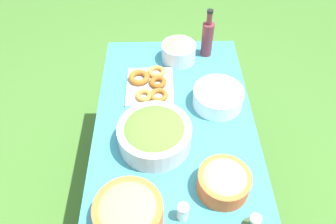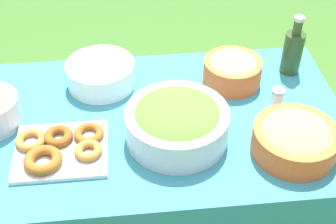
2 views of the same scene
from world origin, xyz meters
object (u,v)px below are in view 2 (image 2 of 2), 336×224
at_px(fruit_bowl, 295,138).
at_px(salad_bowl, 177,122).
at_px(donut_platter, 60,148).
at_px(pasta_bowl, 233,69).
at_px(olive_oil_bottle, 293,51).
at_px(plate_stack, 101,74).

bearing_deg(fruit_bowl, salad_bowl, 164.73).
xyz_separation_m(salad_bowl, donut_platter, (-0.39, -0.03, -0.05)).
distance_m(donut_platter, fruit_bowl, 0.77).
xyz_separation_m(pasta_bowl, donut_platter, (-0.64, -0.32, -0.04)).
bearing_deg(olive_oil_bottle, fruit_bowl, -105.62).
distance_m(donut_platter, olive_oil_bottle, 0.97).
xyz_separation_m(pasta_bowl, fruit_bowl, (0.12, -0.40, -0.00)).
relative_size(donut_platter, olive_oil_bottle, 1.33).
bearing_deg(pasta_bowl, donut_platter, -153.31).
height_order(donut_platter, olive_oil_bottle, olive_oil_bottle).
bearing_deg(salad_bowl, pasta_bowl, 49.42).
distance_m(pasta_bowl, olive_oil_bottle, 0.26).
relative_size(pasta_bowl, olive_oil_bottle, 0.91).
bearing_deg(plate_stack, salad_bowl, -52.45).
relative_size(pasta_bowl, fruit_bowl, 0.81).
relative_size(plate_stack, olive_oil_bottle, 1.07).
bearing_deg(plate_stack, olive_oil_bottle, 0.68).
bearing_deg(fruit_bowl, plate_stack, 145.40).
distance_m(pasta_bowl, plate_stack, 0.51).
height_order(plate_stack, olive_oil_bottle, olive_oil_bottle).
bearing_deg(donut_platter, olive_oil_bottle, 22.66).
bearing_deg(plate_stack, fruit_bowl, -34.60).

